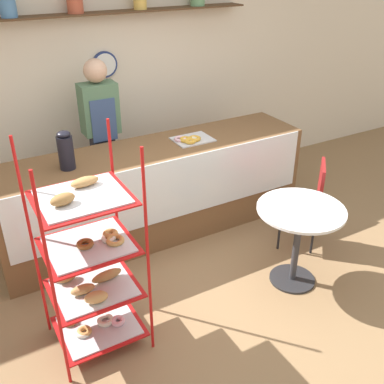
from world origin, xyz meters
name	(u,v)px	position (x,y,z in m)	size (l,w,h in m)	color
ground_plane	(214,293)	(0.00, 0.00, 0.00)	(14.00, 14.00, 0.00)	olive
back_wall	(113,82)	(0.00, 2.17, 1.37)	(10.00, 0.30, 2.70)	beige
display_counter	(156,191)	(0.00, 1.14, 0.48)	(3.15, 0.71, 0.97)	brown
pastry_rack	(91,267)	(-1.05, 0.00, 0.69)	(0.66, 0.59, 1.64)	#B71414
person_worker	(102,135)	(-0.35, 1.66, 0.98)	(0.36, 0.24, 1.75)	#282833
cafe_table	(299,227)	(0.71, -0.20, 0.57)	(0.74, 0.74, 0.76)	#262628
cafe_chair	(309,195)	(1.20, 0.20, 0.56)	(0.54, 0.54, 0.90)	black
coffee_carafe	(66,151)	(-0.86, 1.08, 1.14)	(0.14, 0.14, 0.35)	black
donut_tray_counter	(190,139)	(0.38, 1.11, 0.99)	(0.39, 0.31, 0.05)	silver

